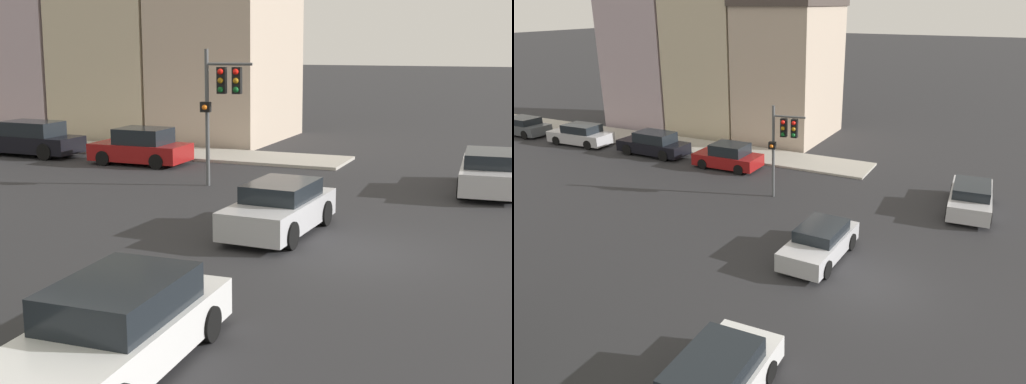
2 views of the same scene
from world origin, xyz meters
TOP-DOWN VIEW (x-y plane):
  - ground_plane at (0.00, 0.00)m, footprint 300.00×300.00m
  - rowhouse_backdrop at (17.54, 17.06)m, footprint 8.01×17.48m
  - traffic_signal at (6.20, 6.34)m, footprint 0.75×1.75m
  - crossing_car_0 at (1.02, 2.34)m, footprint 4.21×2.02m
  - crossing_car_1 at (8.68, -2.42)m, footprint 4.84×2.18m
  - crossing_car_2 at (-7.42, 1.93)m, footprint 4.80×2.09m
  - parked_car_0 at (9.29, 11.38)m, footprint 2.03×4.01m
  - parked_car_1 at (9.48, 17.15)m, footprint 2.01×4.83m

SIDE VIEW (x-z plane):
  - ground_plane at x=0.00m, z-range 0.00..0.00m
  - crossing_car_2 at x=-7.42m, z-range -0.04..1.35m
  - crossing_car_0 at x=1.02m, z-range -0.02..1.33m
  - crossing_car_1 at x=8.68m, z-range -0.02..1.38m
  - parked_car_0 at x=9.29m, z-range -0.05..1.45m
  - parked_car_1 at x=9.48m, z-range -0.04..1.49m
  - traffic_signal at x=6.20m, z-range 0.90..5.62m
  - rowhouse_backdrop at x=17.54m, z-range -0.25..11.53m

